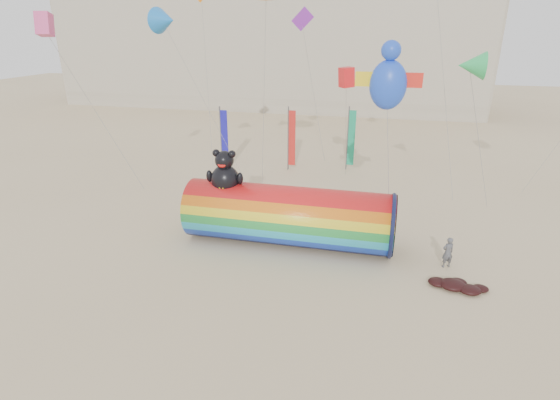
% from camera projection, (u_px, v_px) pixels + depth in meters
% --- Properties ---
extents(ground, '(160.00, 160.00, 0.00)m').
position_uv_depth(ground, '(264.00, 251.00, 23.07)').
color(ground, '#CCB58C').
rests_on(ground, ground).
extents(hotel_building, '(60.40, 15.40, 20.60)m').
position_uv_depth(hotel_building, '(268.00, 32.00, 63.39)').
color(hotel_building, '#B7AD99').
rests_on(hotel_building, ground).
extents(windsock_assembly, '(11.09, 3.38, 5.11)m').
position_uv_depth(windsock_assembly, '(288.00, 214.00, 23.41)').
color(windsock_assembly, red).
rests_on(windsock_assembly, ground).
extents(kite_handler, '(0.69, 0.59, 1.61)m').
position_uv_depth(kite_handler, '(448.00, 252.00, 21.30)').
color(kite_handler, '#4E5055').
rests_on(kite_handler, ground).
extents(fabric_bundle, '(2.62, 1.35, 0.41)m').
position_uv_depth(fabric_bundle, '(457.00, 285.00, 19.72)').
color(fabric_bundle, black).
rests_on(fabric_bundle, ground).
extents(festival_banners, '(10.68, 2.46, 5.20)m').
position_uv_depth(festival_banners, '(288.00, 138.00, 35.43)').
color(festival_banners, '#59595E').
rests_on(festival_banners, ground).
extents(flying_kites, '(30.55, 13.05, 6.97)m').
position_uv_depth(flying_kites, '(338.00, 26.00, 22.50)').
color(flying_kites, blue).
rests_on(flying_kites, ground).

